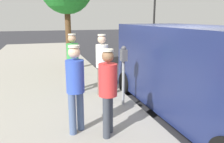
# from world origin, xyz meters

# --- Properties ---
(ground_plane) EXTENTS (80.00, 80.00, 0.00)m
(ground_plane) POSITION_xyz_m (0.00, 0.00, 0.00)
(ground_plane) COLOR #2D2D33
(sidewalk_slab) EXTENTS (5.00, 32.00, 0.15)m
(sidewalk_slab) POSITION_xyz_m (3.50, 0.00, 0.07)
(sidewalk_slab) COLOR #9E998E
(sidewalk_slab) RESTS_ON ground
(parking_meter_near) EXTENTS (0.14, 0.18, 1.52)m
(parking_meter_near) POSITION_xyz_m (1.35, -0.38, 1.18)
(parking_meter_near) COLOR gray
(parking_meter_near) RESTS_ON sidewalk_slab
(pedestrian_in_green) EXTENTS (0.34, 0.34, 1.74)m
(pedestrian_in_green) POSITION_xyz_m (2.41, -1.77, 1.15)
(pedestrian_in_green) COLOR #4C608C
(pedestrian_in_green) RESTS_ON sidewalk_slab
(pedestrian_in_red) EXTENTS (0.34, 0.34, 1.65)m
(pedestrian_in_red) POSITION_xyz_m (2.16, 0.99, 1.09)
(pedestrian_in_red) COLOR #383D47
(pedestrian_in_red) RESTS_ON sidewalk_slab
(pedestrian_in_blue) EXTENTS (0.34, 0.34, 1.70)m
(pedestrian_in_blue) POSITION_xyz_m (2.71, 0.68, 1.13)
(pedestrian_in_blue) COLOR #4C608C
(pedestrian_in_blue) RESTS_ON sidewalk_slab
(pedestrian_in_white) EXTENTS (0.34, 0.34, 1.75)m
(pedestrian_in_white) POSITION_xyz_m (1.68, -1.20, 1.16)
(pedestrian_in_white) COLOR #726656
(pedestrian_in_white) RESTS_ON sidewalk_slab
(parked_van) EXTENTS (2.16, 5.22, 2.15)m
(parked_van) POSITION_xyz_m (-0.15, 0.45, 1.15)
(parked_van) COLOR navy
(parked_van) RESTS_ON ground
(traffic_light_corner) EXTENTS (2.48, 0.42, 5.20)m
(traffic_light_corner) POSITION_xyz_m (-6.66, -12.42, 3.52)
(traffic_light_corner) COLOR black
(traffic_light_corner) RESTS_ON ground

